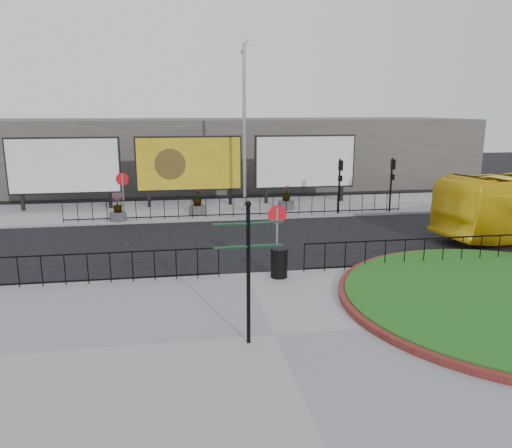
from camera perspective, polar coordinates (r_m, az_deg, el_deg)
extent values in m
plane|color=black|center=(17.65, -1.09, -5.99)|extent=(90.00, 90.00, 0.00)
cube|color=gray|center=(13.07, 2.14, -12.81)|extent=(30.00, 10.00, 0.12)
cube|color=gray|center=(29.18, -4.49, 1.74)|extent=(44.00, 6.00, 0.12)
cylinder|color=gray|center=(26.43, -14.92, 2.94)|extent=(0.07, 0.07, 2.40)
cylinder|color=red|center=(26.28, -15.04, 4.97)|extent=(0.64, 0.03, 0.64)
cylinder|color=white|center=(26.30, -15.04, 4.98)|extent=(0.50, 0.03, 0.50)
cylinder|color=gray|center=(17.06, 2.41, -2.05)|extent=(0.07, 0.07, 2.40)
cylinder|color=red|center=(16.83, 2.44, 1.08)|extent=(0.64, 0.03, 0.64)
cylinder|color=white|center=(16.85, 2.43, 1.09)|extent=(0.50, 0.03, 0.50)
cube|color=black|center=(31.15, -25.10, 2.31)|extent=(0.18, 0.18, 1.00)
cube|color=black|center=(30.19, -16.30, 2.72)|extent=(0.18, 0.18, 1.00)
cube|color=black|center=(30.31, -21.07, 6.24)|extent=(6.20, 0.25, 3.20)
cube|color=white|center=(30.15, -21.13, 6.20)|extent=(6.00, 0.06, 3.00)
cube|color=black|center=(30.00, -12.13, 2.89)|extent=(0.18, 0.18, 1.00)
cube|color=black|center=(30.14, -2.97, 3.21)|extent=(0.18, 0.18, 1.00)
cube|color=black|center=(29.70, -7.65, 6.87)|extent=(6.20, 0.25, 3.20)
cube|color=gold|center=(29.54, -7.64, 6.83)|extent=(6.00, 0.06, 3.00)
cube|color=black|center=(30.46, 1.15, 3.33)|extent=(0.18, 0.18, 1.00)
cube|color=black|center=(31.68, 9.74, 3.52)|extent=(0.18, 0.18, 1.00)
cube|color=black|center=(30.71, 5.61, 7.12)|extent=(6.20, 0.25, 3.20)
cube|color=white|center=(30.56, 5.69, 7.09)|extent=(6.00, 0.06, 3.00)
cylinder|color=gray|center=(27.81, -1.34, 10.70)|extent=(0.18, 0.18, 9.00)
cylinder|color=gray|center=(27.97, -1.39, 19.64)|extent=(0.43, 0.10, 0.77)
cube|color=gray|center=(28.04, -0.64, 19.83)|extent=(0.35, 0.15, 0.12)
cylinder|color=black|center=(27.71, 9.48, 4.28)|extent=(0.10, 0.10, 3.00)
cube|color=black|center=(27.45, 9.65, 6.61)|extent=(0.22, 0.18, 0.55)
cube|color=black|center=(27.53, 9.60, 5.17)|extent=(0.20, 0.16, 0.30)
cylinder|color=black|center=(28.81, 15.16, 4.33)|extent=(0.10, 0.10, 3.00)
cube|color=black|center=(28.56, 15.40, 6.58)|extent=(0.22, 0.18, 0.55)
cube|color=black|center=(28.64, 15.31, 5.19)|extent=(0.20, 0.16, 0.30)
cube|color=#5C5851|center=(38.73, -5.85, 8.15)|extent=(40.00, 10.00, 5.00)
cylinder|color=black|center=(12.01, -0.88, -6.02)|extent=(0.10, 0.10, 3.43)
sphere|color=black|center=(11.55, -0.91, 2.31)|extent=(0.15, 0.15, 0.15)
cube|color=black|center=(11.60, -3.00, -0.01)|extent=(0.81, 0.17, 0.03)
cube|color=black|center=(11.77, 1.11, 0.19)|extent=(0.82, 0.25, 0.03)
cube|color=black|center=(11.70, -2.94, -2.68)|extent=(0.81, 0.21, 0.03)
cube|color=black|center=(11.84, 1.17, -2.47)|extent=(0.81, 0.17, 0.03)
cylinder|color=black|center=(17.08, 2.66, -4.55)|extent=(0.58, 0.58, 0.96)
cylinder|color=black|center=(16.93, 2.68, -2.90)|extent=(0.62, 0.62, 0.06)
cylinder|color=#4C4C4F|center=(26.64, -15.49, 0.83)|extent=(0.85, 0.85, 0.44)
imported|color=#1A4C14|center=(26.52, -15.57, 2.20)|extent=(0.67, 0.67, 0.85)
cylinder|color=#4C4C4F|center=(27.46, -6.70, 1.61)|extent=(0.91, 0.91, 0.48)
imported|color=#1A4C14|center=(27.33, -6.74, 3.04)|extent=(0.72, 0.72, 0.92)
cylinder|color=#4C4C4F|center=(28.74, 3.46, 2.20)|extent=(0.93, 0.93, 0.49)
imported|color=#1A4C14|center=(28.61, 3.48, 3.58)|extent=(0.51, 0.51, 0.91)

